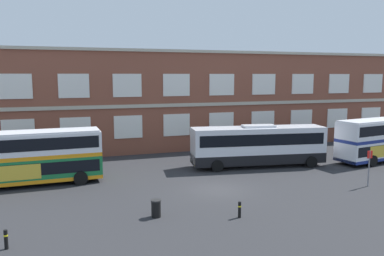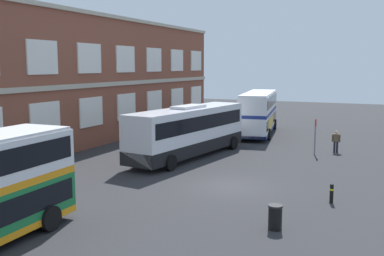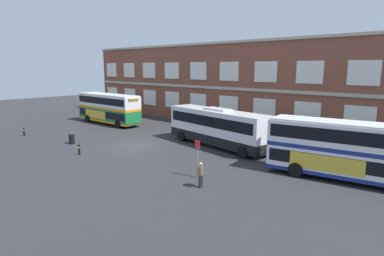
% 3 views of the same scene
% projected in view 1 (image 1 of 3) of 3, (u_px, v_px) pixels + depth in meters
% --- Properties ---
extents(ground_plane, '(120.00, 120.00, 0.00)m').
position_uv_depth(ground_plane, '(208.00, 182.00, 29.53)').
color(ground_plane, '#2B2B2D').
extents(brick_terminal_building, '(56.74, 8.19, 10.87)m').
position_uv_depth(brick_terminal_building, '(167.00, 101.00, 44.13)').
color(brick_terminal_building, brown).
rests_on(brick_terminal_building, ground).
extents(double_decker_near, '(11.06, 3.08, 4.07)m').
position_uv_depth(double_decker_near, '(25.00, 157.00, 28.42)').
color(double_decker_near, '#197038').
rests_on(double_decker_near, ground).
extents(touring_coach, '(12.24, 4.25, 3.80)m').
position_uv_depth(touring_coach, '(258.00, 146.00, 34.34)').
color(touring_coach, silver).
rests_on(touring_coach, ground).
extents(bus_stand_flag, '(0.44, 0.10, 2.70)m').
position_uv_depth(bus_stand_flag, '(369.00, 165.00, 28.20)').
color(bus_stand_flag, slate).
rests_on(bus_stand_flag, ground).
extents(station_litter_bin, '(0.60, 0.60, 1.03)m').
position_uv_depth(station_litter_bin, '(156.00, 208.00, 22.23)').
color(station_litter_bin, black).
rests_on(station_litter_bin, ground).
extents(safety_bollard_west, '(0.19, 0.19, 0.95)m').
position_uv_depth(safety_bollard_west, '(6.00, 239.00, 18.11)').
color(safety_bollard_west, black).
rests_on(safety_bollard_west, ground).
extents(safety_bollard_east, '(0.19, 0.19, 0.95)m').
position_uv_depth(safety_bollard_east, '(240.00, 209.00, 22.13)').
color(safety_bollard_east, black).
rests_on(safety_bollard_east, ground).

